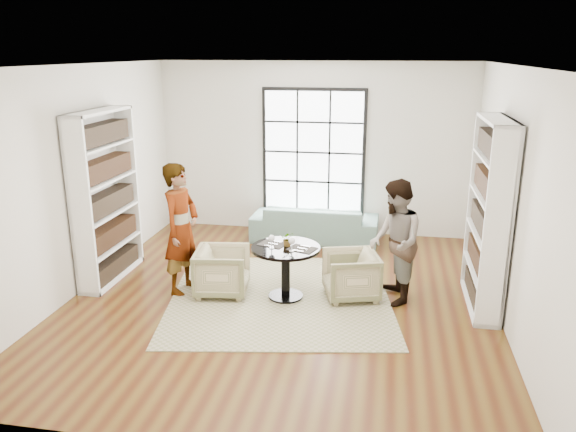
% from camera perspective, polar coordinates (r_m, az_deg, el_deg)
% --- Properties ---
extents(ground, '(6.00, 6.00, 0.00)m').
position_cam_1_polar(ground, '(7.53, -0.65, -8.38)').
color(ground, '#583D15').
extents(room_shell, '(6.00, 6.01, 6.00)m').
position_cam_1_polar(room_shell, '(7.61, 0.09, 1.95)').
color(room_shell, silver).
rests_on(room_shell, ground).
extents(rug, '(3.32, 3.32, 0.01)m').
position_cam_1_polar(rug, '(7.57, -0.79, -8.19)').
color(rug, tan).
rests_on(rug, ground).
extents(pedestal_table, '(0.90, 0.90, 0.72)m').
position_cam_1_polar(pedestal_table, '(7.36, -0.24, -4.59)').
color(pedestal_table, black).
rests_on(pedestal_table, ground).
extents(sofa, '(2.15, 0.86, 0.63)m').
position_cam_1_polar(sofa, '(9.67, 2.74, -0.70)').
color(sofa, '#779E94').
rests_on(sofa, ground).
extents(armchair_left, '(0.79, 0.77, 0.64)m').
position_cam_1_polar(armchair_left, '(7.61, -6.68, -5.61)').
color(armchair_left, tan).
rests_on(armchair_left, ground).
extents(armchair_right, '(0.85, 0.84, 0.63)m').
position_cam_1_polar(armchair_right, '(7.49, 6.40, -6.01)').
color(armchair_right, '#C3B08B').
rests_on(armchair_right, ground).
extents(person_left, '(0.54, 0.72, 1.78)m').
position_cam_1_polar(person_left, '(7.59, -10.80, -1.29)').
color(person_left, gray).
rests_on(person_left, ground).
extents(person_right, '(0.75, 0.89, 1.62)m').
position_cam_1_polar(person_right, '(7.31, 10.83, -2.64)').
color(person_right, gray).
rests_on(person_right, ground).
extents(placemat_left, '(0.41, 0.36, 0.01)m').
position_cam_1_polar(placemat_left, '(7.38, -1.56, -2.87)').
color(placemat_left, black).
rests_on(placemat_left, pedestal_table).
extents(placemat_right, '(0.41, 0.36, 0.01)m').
position_cam_1_polar(placemat_right, '(7.21, 1.44, -3.35)').
color(placemat_right, black).
rests_on(placemat_right, pedestal_table).
extents(cutlery_left, '(0.20, 0.25, 0.01)m').
position_cam_1_polar(cutlery_left, '(7.38, -1.56, -2.81)').
color(cutlery_left, silver).
rests_on(cutlery_left, placemat_left).
extents(cutlery_right, '(0.20, 0.25, 0.01)m').
position_cam_1_polar(cutlery_right, '(7.20, 1.44, -3.30)').
color(cutlery_right, silver).
rests_on(cutlery_right, placemat_right).
extents(wine_glass_left, '(0.08, 0.08, 0.18)m').
position_cam_1_polar(wine_glass_left, '(7.19, -1.68, -2.32)').
color(wine_glass_left, silver).
rests_on(wine_glass_left, pedestal_table).
extents(wine_glass_right, '(0.09, 0.09, 0.19)m').
position_cam_1_polar(wine_glass_right, '(7.09, 0.39, -2.57)').
color(wine_glass_right, silver).
rests_on(wine_glass_right, pedestal_table).
extents(flower_centerpiece, '(0.20, 0.18, 0.20)m').
position_cam_1_polar(flower_centerpiece, '(7.28, -0.00, -2.34)').
color(flower_centerpiece, gray).
rests_on(flower_centerpiece, pedestal_table).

